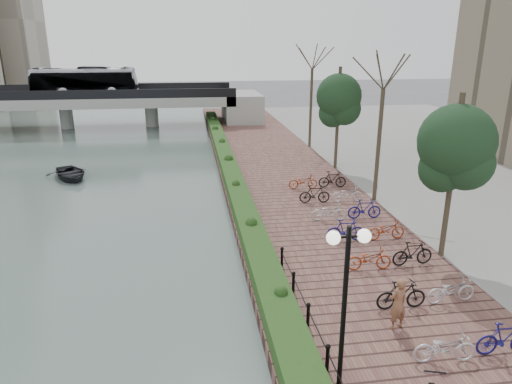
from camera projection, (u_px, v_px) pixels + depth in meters
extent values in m
cube|color=brown|center=(297.00, 199.00, 26.08)|extent=(8.00, 75.00, 0.50)
cube|color=#233E16|center=(233.00, 180.00, 27.79)|extent=(1.10, 56.00, 0.60)
cylinder|color=black|center=(327.00, 359.00, 11.89)|extent=(0.10, 0.10, 0.70)
cylinder|color=black|center=(308.00, 316.00, 13.77)|extent=(0.10, 0.10, 0.70)
cylinder|color=black|center=(293.00, 283.00, 15.65)|extent=(0.10, 0.10, 0.70)
cylinder|color=black|center=(282.00, 257.00, 17.53)|extent=(0.10, 0.10, 0.70)
cylinder|color=black|center=(344.00, 314.00, 10.57)|extent=(0.12, 0.12, 4.39)
cylinder|color=black|center=(349.00, 237.00, 9.97)|extent=(0.70, 0.06, 0.06)
sphere|color=white|center=(333.00, 238.00, 9.92)|extent=(0.32, 0.32, 0.32)
sphere|color=white|center=(364.00, 236.00, 10.01)|extent=(0.32, 0.32, 0.32)
imported|color=brown|center=(398.00, 304.00, 13.52)|extent=(0.69, 0.55, 1.66)
imported|color=silver|center=(442.00, 344.00, 12.29)|extent=(0.60, 1.71, 0.90)
imported|color=black|center=(400.00, 293.00, 14.72)|extent=(0.47, 1.66, 1.00)
imported|color=#983716|center=(369.00, 259.00, 17.19)|extent=(0.60, 1.71, 0.90)
imported|color=navy|center=(347.00, 231.00, 19.62)|extent=(0.47, 1.66, 1.00)
imported|color=silver|center=(329.00, 211.00, 22.08)|extent=(0.60, 1.71, 0.90)
imported|color=black|center=(315.00, 194.00, 24.51)|extent=(0.47, 1.66, 1.00)
imported|color=#983716|center=(303.00, 181.00, 26.98)|extent=(0.60, 1.72, 0.90)
imported|color=navy|center=(504.00, 337.00, 12.52)|extent=(0.47, 1.66, 1.00)
imported|color=silver|center=(451.00, 290.00, 14.99)|extent=(0.60, 1.71, 0.90)
imported|color=black|center=(414.00, 255.00, 17.42)|extent=(0.47, 1.66, 1.00)
imported|color=#983716|center=(386.00, 230.00, 19.88)|extent=(0.60, 1.71, 0.90)
imported|color=navy|center=(364.00, 209.00, 22.31)|extent=(0.47, 1.66, 1.00)
imported|color=silver|center=(347.00, 193.00, 24.78)|extent=(0.60, 1.72, 0.90)
imported|color=black|center=(332.00, 179.00, 27.21)|extent=(0.47, 1.66, 1.00)
cube|color=#999A95|center=(64.00, 100.00, 48.51)|extent=(36.00, 8.00, 1.00)
cube|color=black|center=(53.00, 95.00, 44.54)|extent=(36.00, 0.15, 0.90)
cube|color=black|center=(72.00, 88.00, 51.89)|extent=(36.00, 0.15, 0.90)
cylinder|color=#999A95|center=(66.00, 117.00, 49.05)|extent=(1.40, 1.40, 2.50)
cylinder|color=#999A95|center=(152.00, 115.00, 50.28)|extent=(1.40, 1.40, 2.50)
imported|color=white|center=(85.00, 81.00, 48.21)|extent=(2.52, 10.77, 3.00)
imported|color=black|center=(70.00, 173.00, 30.64)|extent=(4.03, 4.52, 0.77)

